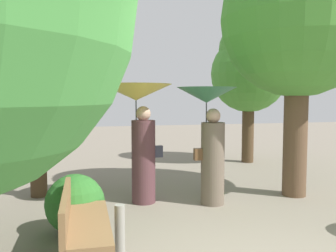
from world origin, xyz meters
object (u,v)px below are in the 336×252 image
person_right (209,127)px  tree_near_left (35,65)px  tree_mid_right (249,67)px  path_marker_post (120,230)px  person_left (139,118)px  tree_near_right (299,5)px  park_bench (81,220)px

person_right → tree_near_left: 3.32m
tree_near_left → tree_mid_right: 5.88m
person_right → path_marker_post: 2.61m
tree_near_left → tree_mid_right: bearing=23.4°
person_left → tree_near_left: (-1.74, 0.85, 0.94)m
tree_near_right → tree_mid_right: size_ratio=1.31×
person_right → path_marker_post: size_ratio=3.36×
tree_near_right → park_bench: bearing=-153.3°
tree_near_left → tree_near_right: 4.88m
person_right → tree_mid_right: bearing=-33.3°
tree_mid_right → tree_near_left: bearing=-156.6°
tree_mid_right → path_marker_post: (-4.23, -5.23, -2.38)m
tree_near_left → path_marker_post: 3.78m
person_left → tree_near_left: tree_near_left is taller
tree_near_left → tree_mid_right: size_ratio=0.91×
person_left → person_right: size_ratio=1.03×
person_right → tree_near_left: (-2.88, 1.23, 1.08)m
park_bench → path_marker_post: park_bench is taller
tree_near_right → person_right: bearing=-175.5°
person_left → park_bench: person_left is taller
park_bench → tree_mid_right: (4.67, 5.40, 2.17)m
tree_near_left → path_marker_post: tree_near_left is taller
path_marker_post → tree_mid_right: bearing=51.0°
tree_near_right → path_marker_post: 5.06m
tree_mid_right → person_left: bearing=-138.9°
person_right → tree_near_left: bearing=68.6°
person_left → tree_near_left: size_ratio=0.57×
person_right → tree_near_left: tree_near_left is taller
person_right → tree_near_left: size_ratio=0.55×
person_left → tree_near_right: 3.53m
tree_mid_right → path_marker_post: tree_mid_right is taller
path_marker_post → person_left: bearing=74.1°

